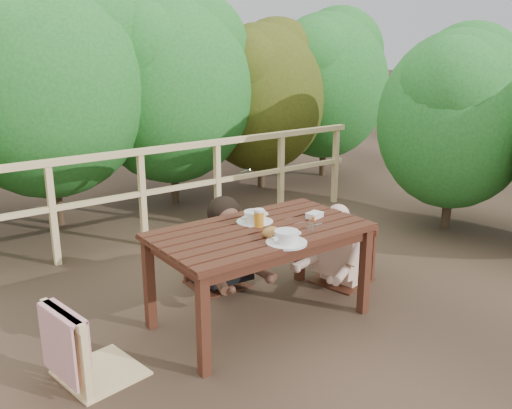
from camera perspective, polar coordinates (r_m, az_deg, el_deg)
ground at (r=4.31m, az=0.40°, el=-11.70°), size 60.00×60.00×0.00m
table at (r=4.16m, az=0.41°, el=-7.33°), size 1.55×0.87×0.72m
chair_left at (r=3.59m, az=-16.25°, el=-9.80°), size 0.56×0.56×0.98m
chair_far at (r=4.71m, az=-4.13°, el=-3.15°), size 0.48×0.48×0.92m
chair_right at (r=4.83m, az=8.95°, el=-2.93°), size 0.53×0.53×0.89m
woman at (r=4.67m, az=-4.31°, el=-1.09°), size 0.54×0.65×1.26m
diner_right at (r=4.81m, az=9.28°, el=-1.14°), size 0.68×0.60×1.20m
railing at (r=5.74m, az=-11.58°, el=0.68°), size 5.60×0.10×1.01m
hedge_row at (r=6.80m, az=-13.55°, el=14.90°), size 6.60×1.60×3.80m
soup_near at (r=3.75m, az=3.15°, el=-3.38°), size 0.28×0.28×0.09m
soup_far at (r=4.16m, az=-0.13°, el=-1.32°), size 0.28×0.28×0.09m
bread_roll at (r=3.86m, az=1.57°, el=-2.88°), size 0.14×0.10×0.08m
beer_glass at (r=4.04m, az=0.30°, el=-1.48°), size 0.08×0.08×0.15m
tumbler at (r=3.96m, az=5.66°, el=-2.48°), size 0.06×0.06×0.08m
butter_tub at (r=4.28m, az=6.03°, el=-1.18°), size 0.15×0.12×0.06m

